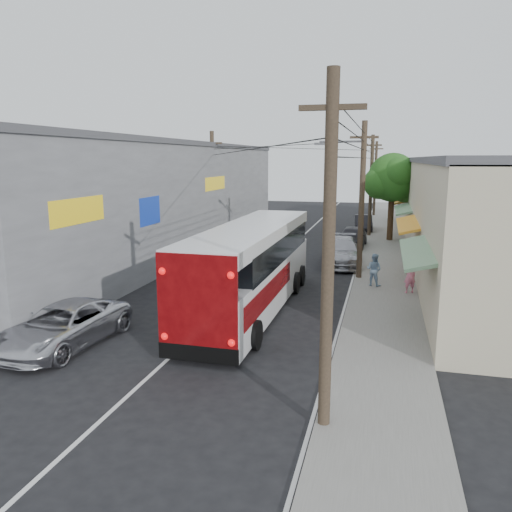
% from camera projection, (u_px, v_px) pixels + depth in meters
% --- Properties ---
extents(ground, '(120.00, 120.00, 0.00)m').
position_uv_depth(ground, '(157.00, 370.00, 14.81)').
color(ground, black).
rests_on(ground, ground).
extents(sidewalk, '(3.00, 80.00, 0.12)m').
position_uv_depth(sidewalk, '(385.00, 255.00, 32.21)').
color(sidewalk, slate).
rests_on(sidewalk, ground).
extents(building_right, '(7.09, 40.00, 6.25)m').
position_uv_depth(building_right, '(459.00, 206.00, 32.41)').
color(building_right, '#C1B999').
rests_on(building_right, ground).
extents(building_left, '(7.20, 36.00, 7.25)m').
position_uv_depth(building_left, '(156.00, 197.00, 33.30)').
color(building_left, gray).
rests_on(building_left, ground).
extents(utility_poles, '(11.80, 45.28, 8.00)m').
position_uv_depth(utility_poles, '(335.00, 190.00, 32.57)').
color(utility_poles, '#473828').
rests_on(utility_poles, ground).
extents(street_tree, '(4.40, 4.00, 6.60)m').
position_uv_depth(street_tree, '(394.00, 179.00, 36.95)').
color(street_tree, '#3F2B19').
rests_on(street_tree, ground).
extents(coach_bus, '(2.89, 12.26, 3.53)m').
position_uv_depth(coach_bus, '(253.00, 266.00, 20.45)').
color(coach_bus, white).
rests_on(coach_bus, ground).
extents(jeepney, '(2.72, 5.25, 1.41)m').
position_uv_depth(jeepney, '(64.00, 326.00, 16.56)').
color(jeepney, silver).
rests_on(jeepney, ground).
extents(parked_suv, '(2.77, 5.64, 1.58)m').
position_uv_depth(parked_suv, '(341.00, 251.00, 29.40)').
color(parked_suv, '#A7A7AF').
rests_on(parked_suv, ground).
extents(parked_car_mid, '(1.97, 4.51, 1.51)m').
position_uv_depth(parked_car_mid, '(353.00, 237.00, 35.04)').
color(parked_car_mid, '#2A292F').
rests_on(parked_car_mid, ground).
extents(parked_car_far, '(1.76, 4.22, 1.36)m').
position_uv_depth(parked_car_far, '(363.00, 223.00, 43.26)').
color(parked_car_far, black).
rests_on(parked_car_far, ground).
extents(pedestrian_near, '(0.68, 0.58, 1.57)m').
position_uv_depth(pedestrian_near, '(410.00, 276.00, 22.72)').
color(pedestrian_near, pink).
rests_on(pedestrian_near, sidewalk).
extents(pedestrian_far, '(0.94, 0.86, 1.57)m').
position_uv_depth(pedestrian_far, '(374.00, 270.00, 24.04)').
color(pedestrian_far, '#8AA9C9').
rests_on(pedestrian_far, sidewalk).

